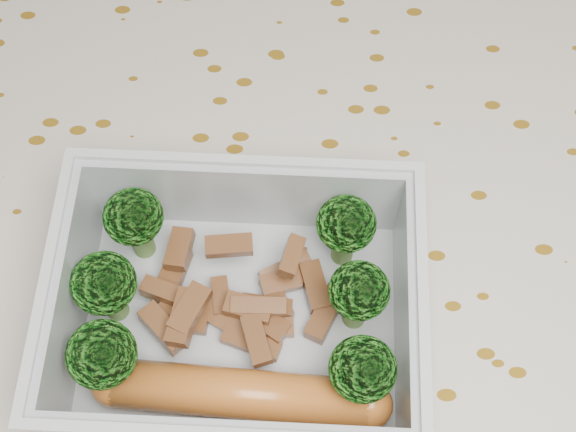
{
  "coord_description": "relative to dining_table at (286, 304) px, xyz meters",
  "views": [
    {
      "loc": [
        0.0,
        -0.18,
        1.15
      ],
      "look_at": [
        0.0,
        0.0,
        0.78
      ],
      "focal_mm": 50.0,
      "sensor_mm": 36.0,
      "label": 1
    }
  ],
  "objects": [
    {
      "name": "lunch_container",
      "position": [
        -0.02,
        -0.05,
        0.11
      ],
      "size": [
        0.18,
        0.14,
        0.06
      ],
      "color": "silver",
      "rests_on": "tablecloth"
    },
    {
      "name": "tablecloth",
      "position": [
        0.0,
        0.0,
        0.05
      ],
      "size": [
        1.46,
        0.96,
        0.19
      ],
      "color": "beige",
      "rests_on": "dining_table"
    },
    {
      "name": "meat_pile",
      "position": [
        -0.02,
        -0.04,
        0.1
      ],
      "size": [
        0.1,
        0.07,
        0.03
      ],
      "color": "brown",
      "rests_on": "lunch_container"
    },
    {
      "name": "broccoli_florets",
      "position": [
        -0.03,
        -0.04,
        0.13
      ],
      "size": [
        0.15,
        0.11,
        0.05
      ],
      "color": "#608C3F",
      "rests_on": "lunch_container"
    },
    {
      "name": "sausage",
      "position": [
        -0.02,
        -0.09,
        0.11
      ],
      "size": [
        0.14,
        0.03,
        0.02
      ],
      "color": "#C46825",
      "rests_on": "lunch_container"
    },
    {
      "name": "dining_table",
      "position": [
        0.0,
        0.0,
        0.0
      ],
      "size": [
        1.4,
        0.9,
        0.75
      ],
      "color": "brown",
      "rests_on": "ground"
    }
  ]
}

